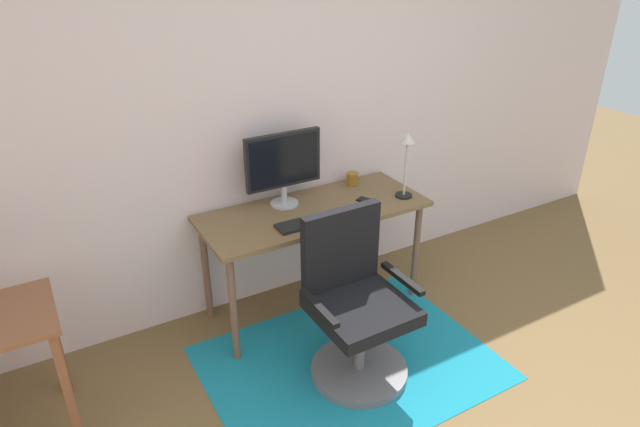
% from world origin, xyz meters
% --- Properties ---
extents(wall_back, '(6.00, 0.10, 2.60)m').
position_xyz_m(wall_back, '(0.00, 2.20, 1.30)').
color(wall_back, silver).
rests_on(wall_back, ground).
extents(area_rug, '(1.62, 1.23, 0.01)m').
position_xyz_m(area_rug, '(-0.23, 1.23, 0.00)').
color(area_rug, teal).
rests_on(area_rug, ground).
extents(desk, '(1.44, 0.58, 0.73)m').
position_xyz_m(desk, '(-0.13, 1.84, 0.65)').
color(desk, brown).
rests_on(desk, ground).
extents(monitor, '(0.50, 0.18, 0.47)m').
position_xyz_m(monitor, '(-0.26, 1.99, 1.01)').
color(monitor, '#B2B2B7').
rests_on(monitor, desk).
extents(keyboard, '(0.43, 0.13, 0.02)m').
position_xyz_m(keyboard, '(-0.24, 1.68, 0.74)').
color(keyboard, black).
rests_on(keyboard, desk).
extents(computer_mouse, '(0.06, 0.10, 0.03)m').
position_xyz_m(computer_mouse, '(0.05, 1.65, 0.75)').
color(computer_mouse, black).
rests_on(computer_mouse, desk).
extents(coffee_cup, '(0.08, 0.08, 0.09)m').
position_xyz_m(coffee_cup, '(0.28, 2.04, 0.77)').
color(coffee_cup, '#8B5E1B').
rests_on(coffee_cup, desk).
extents(cell_phone, '(0.12, 0.16, 0.01)m').
position_xyz_m(cell_phone, '(0.22, 1.76, 0.73)').
color(cell_phone, black).
rests_on(cell_phone, desk).
extents(desk_lamp, '(0.11, 0.11, 0.43)m').
position_xyz_m(desk_lamp, '(0.47, 1.71, 1.02)').
color(desk_lamp, black).
rests_on(desk_lamp, desk).
extents(office_chair, '(0.58, 0.55, 0.96)m').
position_xyz_m(office_chair, '(-0.23, 1.19, 0.39)').
color(office_chair, slate).
rests_on(office_chair, ground).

